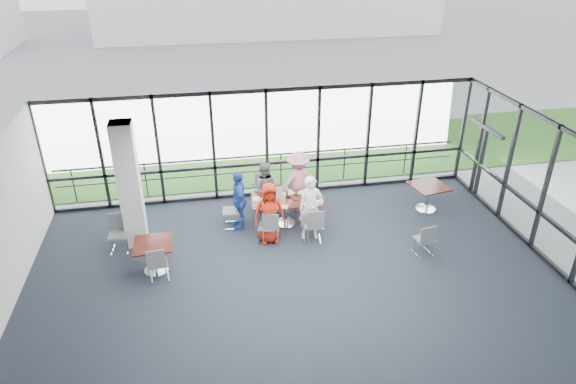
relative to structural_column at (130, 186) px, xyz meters
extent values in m
cube|color=#1F2430|center=(3.60, -3.00, -1.61)|extent=(12.00, 10.00, 0.02)
cube|color=white|center=(3.60, -3.00, 1.60)|extent=(12.00, 10.00, 0.04)
cube|color=white|center=(3.60, 2.00, 0.00)|extent=(12.00, 0.10, 3.20)
cube|color=white|center=(9.60, -3.00, 0.00)|extent=(0.10, 10.00, 3.20)
cube|color=black|center=(9.60, 0.75, -0.55)|extent=(0.12, 1.60, 2.10)
cube|color=silver|center=(0.00, 0.00, 0.00)|extent=(0.50, 0.50, 3.20)
cube|color=gray|center=(3.60, 7.00, -1.62)|extent=(80.00, 70.00, 0.02)
cube|color=#26601E|center=(3.60, 5.00, -1.59)|extent=(80.00, 5.00, 0.01)
cylinder|color=#2D2D33|center=(3.60, 2.60, -1.10)|extent=(12.00, 0.06, 0.06)
cube|color=black|center=(3.82, 0.23, -0.87)|extent=(1.86, 1.12, 0.04)
cylinder|color=silver|center=(3.82, 0.23, -1.25)|extent=(0.12, 0.12, 0.71)
cylinder|color=silver|center=(3.82, 0.23, -1.59)|extent=(0.56, 0.56, 0.03)
cube|color=black|center=(0.49, -1.29, -0.87)|extent=(0.86, 0.86, 0.04)
cylinder|color=silver|center=(0.49, -1.29, -1.25)|extent=(0.12, 0.12, 0.71)
cube|color=black|center=(7.83, 0.25, -0.87)|extent=(1.07, 1.07, 0.04)
cylinder|color=silver|center=(7.83, 0.25, -1.25)|extent=(0.12, 0.12, 0.71)
imported|color=#B3230F|center=(3.27, -0.51, -0.80)|extent=(0.79, 0.52, 1.59)
imported|color=silver|center=(4.31, -0.55, -0.75)|extent=(0.65, 0.49, 1.70)
imported|color=slate|center=(3.36, 0.97, -0.85)|extent=(0.83, 0.63, 1.50)
imported|color=#CC778D|center=(4.29, 0.93, -0.73)|extent=(1.20, 0.77, 1.73)
imported|color=#254BA6|center=(2.60, 0.30, -0.79)|extent=(0.55, 0.96, 1.61)
cylinder|color=white|center=(3.36, -0.02, -0.84)|extent=(0.27, 0.27, 0.01)
cylinder|color=white|center=(4.33, -0.15, -0.84)|extent=(0.26, 0.26, 0.01)
cylinder|color=white|center=(3.40, 0.63, -0.84)|extent=(0.28, 0.28, 0.01)
cylinder|color=white|center=(4.32, 0.47, -0.84)|extent=(0.25, 0.25, 0.01)
cylinder|color=white|center=(3.09, 0.34, -0.84)|extent=(0.26, 0.26, 0.01)
cylinder|color=white|center=(3.61, 0.03, -0.78)|extent=(0.07, 0.07, 0.14)
cylinder|color=white|center=(4.07, 0.06, -0.77)|extent=(0.08, 0.08, 0.15)
cylinder|color=white|center=(3.88, 0.42, -0.78)|extent=(0.07, 0.07, 0.14)
cylinder|color=white|center=(3.16, 0.17, -0.77)|extent=(0.08, 0.08, 0.15)
cube|color=beige|center=(3.65, -0.18, -0.85)|extent=(0.34, 0.26, 0.00)
cube|color=beige|center=(4.61, -0.08, -0.85)|extent=(0.31, 0.24, 0.00)
cube|color=beige|center=(3.94, 0.53, -0.85)|extent=(0.39, 0.35, 0.00)
cube|color=black|center=(3.90, 0.27, -0.83)|extent=(0.10, 0.07, 0.04)
cylinder|color=#AE2B0D|center=(3.87, 0.31, -0.76)|extent=(0.06, 0.06, 0.18)
cylinder|color=#166C1E|center=(3.86, 0.31, -0.75)|extent=(0.05, 0.05, 0.20)
camera|label=1|loc=(1.69, -11.37, 5.52)|focal=32.00mm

